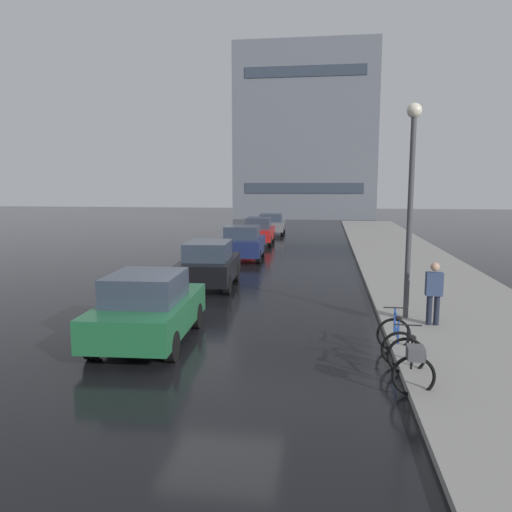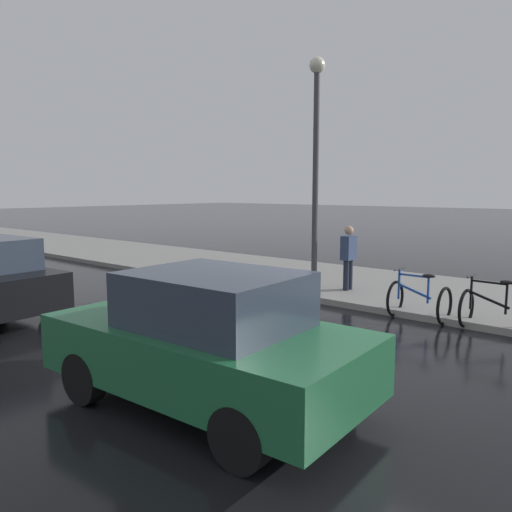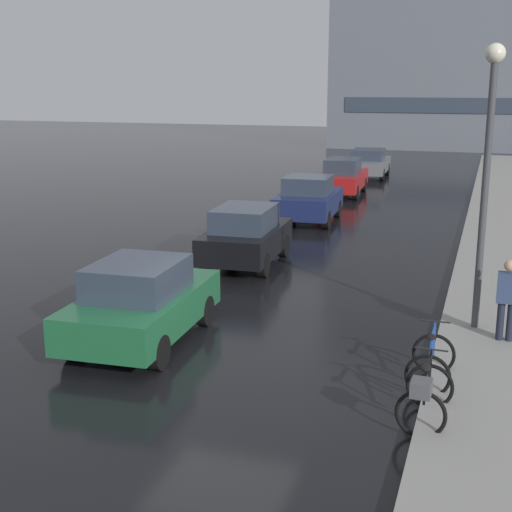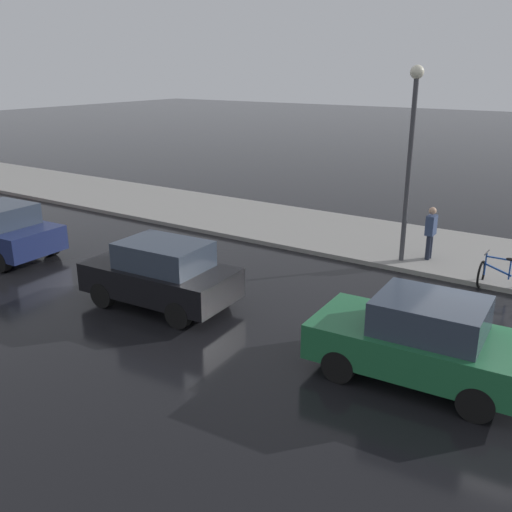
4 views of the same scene
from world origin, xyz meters
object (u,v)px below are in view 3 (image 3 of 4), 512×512
at_px(car_grey, 368,163).
at_px(bicycle_nearest, 425,395).
at_px(car_green, 141,302).
at_px(pedestrian, 507,298).
at_px(streetlamp, 488,155).
at_px(car_red, 343,177).
at_px(bicycle_second, 431,363).
at_px(car_navy, 308,199).
at_px(car_black, 246,235).

bearing_deg(car_grey, bicycle_nearest, -78.66).
xyz_separation_m(car_green, car_grey, (-0.06, 26.19, -0.05)).
relative_size(pedestrian, streetlamp, 0.30).
distance_m(car_green, car_red, 19.70).
bearing_deg(pedestrian, car_red, 111.03).
relative_size(bicycle_second, car_red, 0.25).
height_order(bicycle_second, pedestrian, pedestrian).
relative_size(car_grey, streetlamp, 0.77).
distance_m(bicycle_nearest, car_green, 5.89).
xyz_separation_m(car_grey, streetlamp, (6.21, -23.60, 2.84)).
bearing_deg(bicycle_second, streetlamp, 77.92).
xyz_separation_m(car_navy, pedestrian, (6.72, -11.12, 0.15)).
bearing_deg(bicycle_second, pedestrian, 62.69).
xyz_separation_m(car_navy, car_grey, (-0.05, 13.11, -0.05)).
distance_m(bicycle_second, streetlamp, 4.38).
bearing_deg(car_navy, bicycle_nearest, -69.54).
distance_m(car_grey, pedestrian, 25.16).
distance_m(car_black, car_grey, 19.80).
bearing_deg(streetlamp, car_red, 110.10).
bearing_deg(car_navy, bicycle_second, -67.55).
xyz_separation_m(bicycle_nearest, streetlamp, (0.58, 4.46, 3.11)).
xyz_separation_m(car_navy, car_red, (-0.10, 6.62, -0.01)).
distance_m(pedestrian, streetlamp, 2.76).
height_order(car_black, pedestrian, pedestrian).
height_order(car_black, car_red, car_red).
xyz_separation_m(car_black, streetlamp, (6.24, -3.81, 2.77)).
bearing_deg(car_grey, car_black, -90.08).
height_order(bicycle_nearest, streetlamp, streetlamp).
bearing_deg(car_green, bicycle_second, -3.39).
bearing_deg(bicycle_nearest, bicycle_second, 91.48).
bearing_deg(car_green, streetlamp, 22.82).
bearing_deg(bicycle_second, bicycle_nearest, -88.52).
bearing_deg(bicycle_second, car_black, 129.88).
xyz_separation_m(bicycle_nearest, car_grey, (-5.63, 28.07, 0.27)).
bearing_deg(car_black, pedestrian, -33.11).
bearing_deg(car_black, bicycle_second, -50.12).
bearing_deg(pedestrian, car_black, 146.89).
bearing_deg(car_green, car_navy, 90.03).
relative_size(car_red, car_grey, 0.98).
distance_m(car_red, pedestrian, 19.00).
distance_m(car_grey, streetlamp, 24.57).
xyz_separation_m(pedestrian, streetlamp, (-0.56, 0.63, 2.63)).
bearing_deg(car_navy, car_grey, 90.22).
bearing_deg(car_red, streetlamp, -69.90).
xyz_separation_m(car_black, car_grey, (0.03, 19.80, -0.06)).
bearing_deg(car_red, car_green, -89.69).
bearing_deg(car_black, bicycle_nearest, -55.62).
bearing_deg(bicycle_nearest, car_green, 161.42).
distance_m(car_green, car_navy, 13.08).
relative_size(bicycle_nearest, bicycle_second, 1.26).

